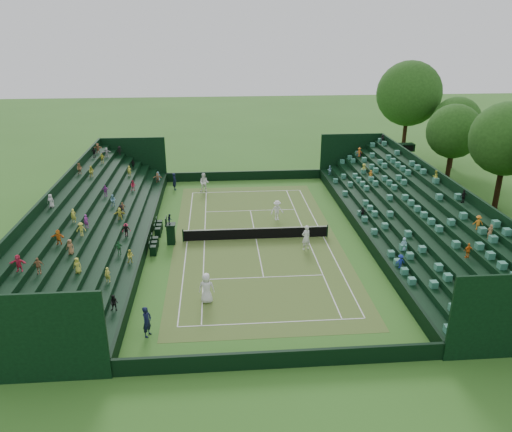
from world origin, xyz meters
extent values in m
plane|color=#346620|center=(0.00, 0.00, 0.00)|extent=(160.00, 160.00, 0.00)
cube|color=#3C7928|center=(0.00, 0.00, 0.01)|extent=(12.97, 26.77, 0.01)
cube|color=black|center=(0.00, 15.88, 0.50)|extent=(17.17, 0.20, 1.00)
cube|color=black|center=(0.00, -15.88, 0.50)|extent=(17.17, 0.20, 1.00)
cube|color=black|center=(8.48, 0.00, 0.50)|extent=(0.20, 31.77, 1.00)
cube|color=black|center=(-8.48, 0.00, 0.50)|extent=(0.20, 31.77, 1.00)
cube|color=black|center=(8.98, 0.00, 0.50)|extent=(0.80, 32.00, 1.00)
cube|color=black|center=(9.79, 0.00, 0.72)|extent=(0.80, 32.00, 1.45)
cube|color=black|center=(10.58, 0.00, 0.95)|extent=(0.80, 32.00, 1.90)
cube|color=black|center=(11.38, 0.00, 1.18)|extent=(0.80, 32.00, 2.35)
cube|color=black|center=(12.18, 0.00, 1.40)|extent=(0.80, 32.00, 2.80)
cube|color=black|center=(12.98, 0.00, 1.62)|extent=(0.80, 32.00, 3.25)
cube|color=black|center=(13.79, 0.00, 1.85)|extent=(0.80, 32.00, 3.70)
cube|color=black|center=(14.59, 0.00, 2.08)|extent=(0.80, 32.00, 4.15)
cube|color=black|center=(15.08, 0.00, 2.45)|extent=(0.20, 32.00, 4.90)
cube|color=black|center=(-8.98, 0.00, 0.50)|extent=(0.80, 32.00, 1.00)
cube|color=black|center=(-9.79, 0.00, 0.72)|extent=(0.80, 32.00, 1.45)
cube|color=black|center=(-10.58, 0.00, 0.95)|extent=(0.80, 32.00, 1.90)
cube|color=black|center=(-11.38, 0.00, 1.18)|extent=(0.80, 32.00, 2.35)
cube|color=black|center=(-12.18, 0.00, 1.40)|extent=(0.80, 32.00, 2.80)
cube|color=black|center=(-12.98, 0.00, 1.62)|extent=(0.80, 32.00, 3.25)
cube|color=black|center=(-13.79, 0.00, 1.85)|extent=(0.80, 32.00, 3.70)
cube|color=black|center=(-14.59, 0.00, 2.08)|extent=(0.80, 32.00, 4.15)
cube|color=black|center=(-15.08, 0.00, 2.45)|extent=(0.20, 32.00, 4.90)
cylinder|color=black|center=(-5.79, 0.00, 0.53)|extent=(0.10, 0.10, 1.06)
cylinder|color=black|center=(5.79, 0.00, 0.53)|extent=(0.10, 0.10, 1.06)
cube|color=black|center=(0.00, 0.00, 0.46)|extent=(11.57, 0.02, 0.86)
cube|color=white|center=(0.00, 0.00, 0.93)|extent=(11.57, 0.04, 0.07)
cylinder|color=black|center=(17.00, 16.00, 1.50)|extent=(0.16, 0.16, 3.00)
cylinder|color=black|center=(18.50, 16.00, 1.50)|extent=(0.16, 0.16, 3.00)
cube|color=black|center=(17.75, 16.00, 3.30)|extent=(2.00, 1.00, 0.80)
cylinder|color=black|center=(22.65, 5.04, 1.78)|extent=(0.50, 0.50, 3.56)
sphere|color=#1D4212|center=(22.65, 5.04, 6.62)|extent=(6.52, 6.52, 6.52)
cylinder|color=black|center=(21.56, 12.85, 1.53)|extent=(0.50, 0.50, 3.05)
sphere|color=#1D4212|center=(21.56, 12.85, 5.67)|extent=(5.58, 5.58, 5.58)
cylinder|color=black|center=(24.61, 18.73, 1.50)|extent=(0.50, 0.50, 3.00)
sphere|color=#1D4212|center=(24.61, 18.73, 5.57)|extent=(5.49, 5.49, 5.49)
cylinder|color=black|center=(20.75, 24.09, 2.15)|extent=(0.50, 0.50, 4.30)
sphere|color=#1D4212|center=(20.75, 24.09, 7.99)|extent=(7.86, 7.86, 7.86)
cube|color=black|center=(-6.69, -0.32, 0.79)|extent=(0.62, 0.62, 1.59)
cube|color=black|center=(-6.69, -0.32, 1.63)|extent=(0.79, 0.79, 0.09)
cube|color=black|center=(-7.00, -0.32, 1.94)|extent=(0.07, 0.79, 0.62)
imported|color=black|center=(-6.69, -0.32, 2.09)|extent=(0.33, 0.42, 0.82)
cube|color=black|center=(-7.88, -2.27, 0.37)|extent=(0.46, 0.46, 0.74)
cube|color=black|center=(-8.12, -2.27, 0.84)|extent=(0.06, 0.46, 0.46)
cube|color=black|center=(-7.88, -1.47, 0.37)|extent=(0.46, 0.46, 0.74)
cube|color=black|center=(-8.12, -1.47, 0.84)|extent=(0.06, 0.46, 0.46)
cube|color=black|center=(-7.88, -0.67, 0.37)|extent=(0.46, 0.46, 0.74)
cube|color=black|center=(-8.12, -0.67, 0.84)|extent=(0.06, 0.46, 0.46)
cube|color=black|center=(-7.88, 1.13, 0.37)|extent=(0.46, 0.46, 0.74)
cube|color=black|center=(-8.12, 1.13, 0.84)|extent=(0.06, 0.46, 0.46)
cube|color=black|center=(-7.88, 1.93, 0.37)|extent=(0.46, 0.46, 0.74)
cube|color=black|center=(-8.12, 1.93, 0.84)|extent=(0.06, 0.46, 0.46)
cube|color=black|center=(-7.88, 2.73, 0.37)|extent=(0.46, 0.46, 0.74)
cube|color=black|center=(-8.12, 2.73, 0.84)|extent=(0.06, 0.46, 0.46)
imported|color=white|center=(-3.81, -9.28, 0.99)|extent=(1.00, 0.67, 1.98)
imported|color=white|center=(3.63, -2.22, 1.00)|extent=(0.86, 0.72, 2.00)
imported|color=white|center=(-4.30, 12.17, 0.98)|extent=(1.11, 0.95, 1.97)
imported|color=white|center=(2.17, 3.97, 0.90)|extent=(1.27, 0.89, 1.80)
imported|color=black|center=(-7.34, 13.12, 0.89)|extent=(0.52, 0.70, 1.78)
imported|color=black|center=(-7.05, -12.57, 0.91)|extent=(0.67, 0.78, 1.82)
camera|label=1|loc=(-2.95, -36.38, 16.41)|focal=35.00mm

